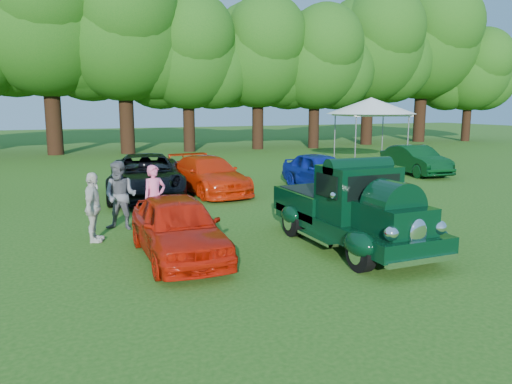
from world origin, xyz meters
name	(u,v)px	position (x,y,z in m)	size (l,w,h in m)	color
ground	(305,258)	(0.00, 0.00, 0.00)	(120.00, 120.00, 0.00)	#235313
hero_pickup	(352,211)	(1.35, 0.38, 0.78)	(2.16, 4.63, 1.81)	black
red_convertible	(178,227)	(-2.36, 1.03, 0.64)	(1.51, 3.75, 1.28)	red
back_car_black	(146,176)	(-1.69, 8.04, 0.72)	(2.40, 5.20, 1.45)	black
back_car_orange	(209,175)	(0.51, 8.06, 0.64)	(1.79, 4.39, 1.27)	red
back_car_blue	(321,171)	(4.59, 7.26, 0.66)	(1.57, 3.90, 1.33)	navy
back_car_green	(415,160)	(10.45, 9.01, 0.64)	(1.36, 3.90, 1.29)	black
spectator_pink	(155,198)	(-2.32, 3.53, 0.81)	(0.59, 0.39, 1.62)	pink
spectator_grey	(121,196)	(-3.10, 3.85, 0.86)	(0.84, 0.65, 1.72)	slate
spectator_white	(93,207)	(-3.83, 2.93, 0.80)	(0.93, 0.39, 1.59)	beige
canopy_tent	(371,106)	(11.03, 13.27, 3.00)	(5.38, 5.38, 3.45)	silver
tree_line	(117,39)	(-0.21, 24.34, 7.11)	(63.41, 10.01, 12.41)	black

